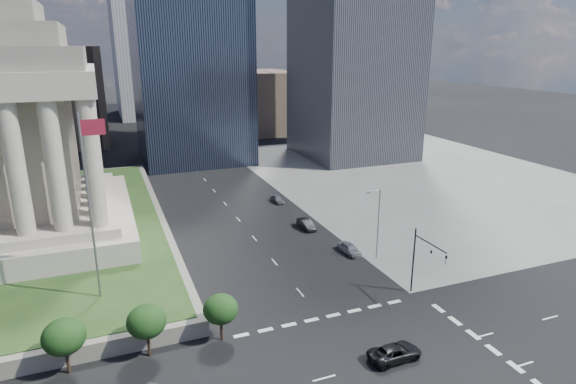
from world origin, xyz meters
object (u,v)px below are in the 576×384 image
flagpole (90,198)px  parked_sedan_mid (306,224)px  traffic_signal_ne (424,257)px  parked_sedan_far (277,199)px  street_lamp_north (377,220)px  pickup_truck (395,352)px  parked_sedan_near (350,248)px

flagpole → parked_sedan_mid: size_ratio=4.32×
traffic_signal_ne → parked_sedan_mid: (-3.50, 25.22, -4.49)m
traffic_signal_ne → parked_sedan_far: 39.95m
parked_sedan_mid → parked_sedan_far: parked_sedan_mid is taller
street_lamp_north → parked_sedan_mid: size_ratio=2.16×
pickup_truck → flagpole: bearing=51.0°
traffic_signal_ne → pickup_truck: size_ratio=1.54×
parked_sedan_far → street_lamp_north: bearing=-84.5°
flagpole → traffic_signal_ne: 36.69m
parked_sedan_near → street_lamp_north: bearing=-52.3°
street_lamp_north → traffic_signal_ne: bearing=-94.2°
traffic_signal_ne → street_lamp_north: size_ratio=0.80×
parked_sedan_near → parked_sedan_mid: 11.23m
flagpole → parked_sedan_near: flagpole is taller
pickup_truck → parked_sedan_far: 48.59m
pickup_truck → parked_sedan_near: size_ratio=1.19×
traffic_signal_ne → parked_sedan_mid: traffic_signal_ne is taller
flagpole → traffic_signal_ne: bearing=-16.7°
pickup_truck → parked_sedan_mid: parked_sedan_mid is taller
parked_sedan_near → parked_sedan_far: bearing=90.1°
flagpole → street_lamp_north: size_ratio=2.00×
pickup_truck → parked_sedan_mid: (5.69, 33.88, 0.04)m
pickup_truck → parked_sedan_near: (7.55, 22.81, 0.02)m
street_lamp_north → parked_sedan_mid: bearing=107.3°
traffic_signal_ne → pickup_truck: traffic_signal_ne is taller
street_lamp_north → parked_sedan_far: 28.97m
flagpole → pickup_truck: 33.84m
pickup_truck → street_lamp_north: bearing=-28.7°
parked_sedan_mid → parked_sedan_far: size_ratio=1.19×
street_lamp_north → pickup_truck: bearing=-116.7°
pickup_truck → traffic_signal_ne: bearing=-48.7°
street_lamp_north → pickup_truck: size_ratio=1.92×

